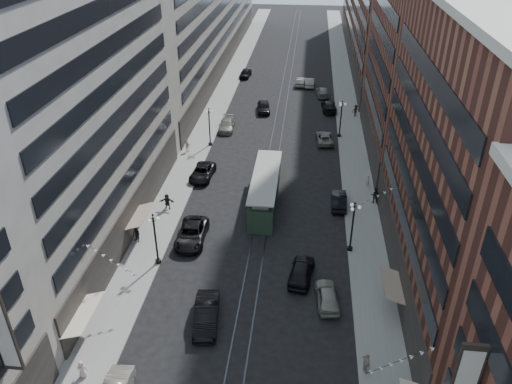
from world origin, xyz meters
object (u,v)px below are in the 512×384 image
at_px(car_2, 192,234).
at_px(car_9, 245,73).
at_px(streetcar, 265,191).
at_px(car_5, 206,315).
at_px(pedestrian_2, 136,235).
at_px(lamppost_se_far, 353,225).
at_px(car_12, 329,106).
at_px(pedestrian_4, 366,363).
at_px(pedestrian_9, 356,111).
at_px(car_8, 227,125).
at_px(car_extra_2, 323,92).
at_px(pedestrian_6, 187,146).
at_px(car_extra_0, 301,271).
at_px(car_extra_1, 301,82).
at_px(pedestrian_8, 368,180).
at_px(car_11, 325,138).
at_px(car_10, 339,200).
at_px(car_13, 264,107).
at_px(lamppost_se_mid, 341,118).
at_px(pedestrian_1, 82,369).
at_px(car_4, 327,296).
at_px(pedestrian_7, 375,195).
at_px(car_14, 310,82).
at_px(pedestrian_5, 167,202).
at_px(lamppost_sw_far, 155,237).
at_px(lamppost_sw_mid, 209,126).
at_px(car_7, 202,172).

height_order(car_2, car_9, car_2).
height_order(streetcar, car_5, streetcar).
relative_size(car_5, pedestrian_2, 3.17).
xyz_separation_m(lamppost_se_far, car_12, (-1.33, 38.78, -2.29)).
relative_size(pedestrian_4, pedestrian_9, 0.95).
xyz_separation_m(lamppost_se_far, car_9, (-17.45, 55.62, -2.30)).
distance_m(car_8, car_extra_2, 22.41).
bearing_deg(pedestrian_6, streetcar, 152.65).
relative_size(car_extra_0, car_extra_1, 1.10).
relative_size(car_2, car_extra_1, 1.33).
bearing_deg(car_2, pedestrian_8, 33.89).
relative_size(lamppost_se_far, car_12, 0.99).
xyz_separation_m(car_11, pedestrian_6, (-18.93, -5.40, 0.31)).
distance_m(car_8, car_10, 26.17).
relative_size(car_9, car_11, 0.91).
xyz_separation_m(car_13, pedestrian_9, (14.96, -0.86, 0.26)).
xyz_separation_m(lamppost_se_mid, pedestrian_1, (-20.18, -45.57, -2.20)).
xyz_separation_m(car_4, pedestrian_7, (5.68, 17.18, 0.35)).
bearing_deg(pedestrian_1, car_14, -108.01).
bearing_deg(car_12, car_11, 82.34).
xyz_separation_m(lamppost_se_mid, pedestrian_4, (0.30, -42.98, -2.04)).
relative_size(pedestrian_1, car_14, 0.31).
height_order(car_10, car_12, car_12).
bearing_deg(car_11, pedestrian_5, 44.19).
relative_size(lamppost_sw_far, car_extra_1, 1.21).
relative_size(streetcar, car_8, 2.45).
bearing_deg(lamppost_se_far, lamppost_sw_far, -167.74).
xyz_separation_m(pedestrian_1, car_8, (3.21, 46.65, -0.12)).
xyz_separation_m(car_2, pedestrian_1, (-4.18, -17.65, 0.05)).
bearing_deg(car_9, pedestrian_6, -90.37).
bearing_deg(pedestrian_1, car_2, -108.64).
relative_size(pedestrian_1, car_extra_2, 0.29).
bearing_deg(lamppost_sw_mid, car_2, -84.02).
distance_m(lamppost_sw_mid, pedestrian_1, 40.67).
relative_size(car_4, pedestrian_2, 2.67).
xyz_separation_m(lamppost_sw_mid, streetcar, (9.20, -14.77, -1.43)).
bearing_deg(car_5, streetcar, 74.27).
bearing_deg(car_13, streetcar, -91.62).
distance_m(car_2, car_5, 11.84).
relative_size(car_10, pedestrian_8, 2.98).
xyz_separation_m(pedestrian_1, car_13, (8.08, 54.71, -0.05)).
bearing_deg(car_4, lamppost_sw_far, -19.48).
bearing_deg(pedestrian_4, pedestrian_2, 34.74).
distance_m(car_4, car_8, 39.58).
xyz_separation_m(car_13, pedestrian_6, (-9.03, -16.63, 0.17)).
xyz_separation_m(lamppost_se_mid, car_7, (-17.60, -14.50, -2.34)).
distance_m(car_10, car_extra_0, 13.77).
xyz_separation_m(car_10, car_12, (-0.53, 30.27, 0.03)).
distance_m(car_11, car_extra_0, 30.72).
height_order(pedestrian_1, car_12, pedestrian_1).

